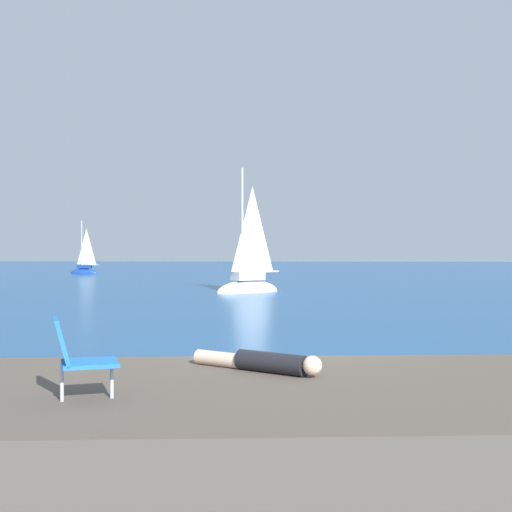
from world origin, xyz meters
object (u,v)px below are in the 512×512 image
sailboat_near (248,285)px  person_sunbather (262,362)px  beach_chair (77,354)px  sailboat_far (85,270)px

sailboat_near → person_sunbather: bearing=56.4°
sailboat_near → beach_chair: sailboat_near is taller
sailboat_far → person_sunbather: sailboat_far is taller
beach_chair → sailboat_far: bearing=86.0°
sailboat_far → person_sunbather: size_ratio=2.87×
sailboat_near → person_sunbather: size_ratio=4.06×
sailboat_near → beach_chair: size_ratio=7.88×
sailboat_near → person_sunbather: sailboat_near is taller
sailboat_near → beach_chair: bearing=52.4°
person_sunbather → beach_chair: beach_chair is taller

